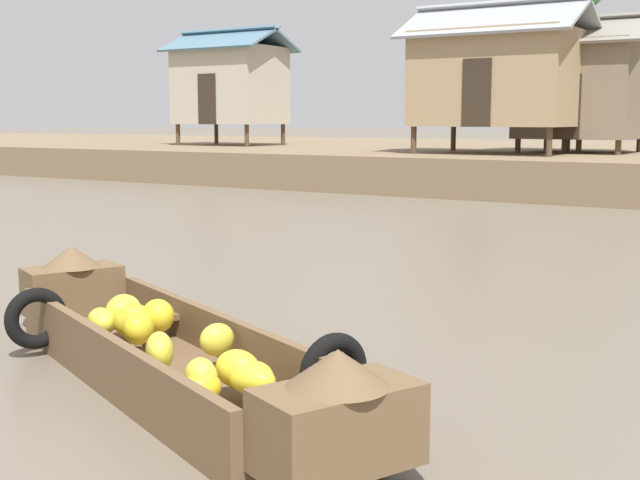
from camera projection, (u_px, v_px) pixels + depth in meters
name	position (u px, v px, depth m)	size (l,w,h in m)	color
ground_plane	(362.00, 270.00, 11.02)	(300.00, 300.00, 0.00)	#665B4C
banana_boat	(168.00, 348.00, 6.23)	(4.80, 2.74, 0.77)	brown
stilt_house_left	(230.00, 84.00, 31.20)	(4.33, 3.15, 4.28)	#4C3826
stilt_house_mid_left	(499.00, 77.00, 23.55)	(4.97, 3.69, 4.22)	#4C3826
stilt_house_mid_right	(582.00, 88.00, 24.37)	(3.91, 3.57, 3.91)	#4C3826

